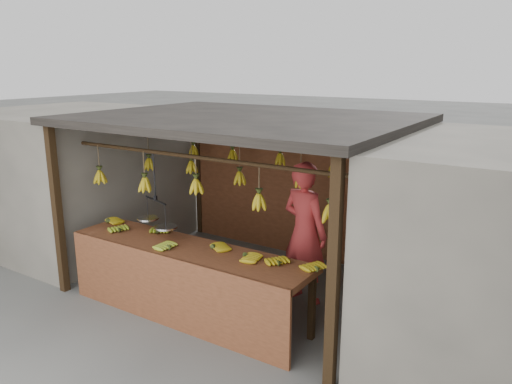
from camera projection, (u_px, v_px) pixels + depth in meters
The scene contains 8 objects.
ground at pixel (245, 285), 7.11m from camera, with size 80.00×80.00×0.00m, color #5B5B57.
stall at pixel (257, 145), 6.89m from camera, with size 4.30×3.30×2.40m.
neighbor_left at pixel (74, 176), 8.71m from camera, with size 3.00×3.00×2.30m, color slate.
counter at pixel (182, 266), 5.99m from camera, with size 3.44×0.75×0.96m.
hanging_bananas at pixel (244, 174), 6.71m from camera, with size 3.65×2.25×0.38m.
balance_scale at pixel (157, 219), 6.37m from camera, with size 0.73×0.43×0.93m.
vendor at pixel (305, 233), 6.44m from camera, with size 0.68×0.45×1.88m, color #BF3333.
bag_bundles at pixel (414, 216), 6.95m from camera, with size 0.08×0.26×1.21m.
Camera 1 is at (3.69, -5.43, 3.04)m, focal length 35.00 mm.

